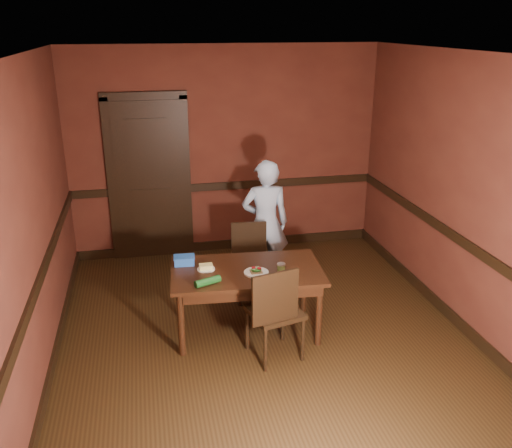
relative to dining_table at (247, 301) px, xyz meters
name	(u,v)px	position (x,y,z in m)	size (l,w,h in m)	color
floor	(263,333)	(0.15, -0.08, -0.34)	(4.00, 4.50, 0.01)	#301E0D
ceiling	(265,53)	(0.15, -0.08, 2.36)	(4.00, 4.50, 0.01)	silver
wall_back	(226,152)	(0.15, 2.17, 1.01)	(4.00, 0.02, 2.70)	#542419
wall_front	(356,337)	(0.15, -2.33, 1.01)	(4.00, 0.02, 2.70)	#542419
wall_left	(34,222)	(-1.85, -0.08, 1.01)	(0.02, 4.50, 2.70)	#542419
wall_right	(460,193)	(2.15, -0.08, 1.01)	(0.02, 4.50, 2.70)	#542419
dado_back	(227,186)	(0.15, 2.15, 0.56)	(4.00, 0.03, 0.10)	black
dado_left	(43,270)	(-1.84, -0.08, 0.56)	(0.03, 4.50, 0.10)	black
dado_right	(453,235)	(2.13, -0.08, 0.56)	(0.03, 4.50, 0.10)	black
baseboard_back	(228,244)	(0.15, 2.15, -0.28)	(4.00, 0.03, 0.12)	black
baseboard_left	(56,352)	(-1.84, -0.08, -0.28)	(0.03, 4.50, 0.12)	black
baseboard_right	(443,308)	(2.13, -0.08, -0.28)	(0.03, 4.50, 0.12)	black
door	(149,176)	(-0.85, 2.13, 0.75)	(1.05, 0.07, 2.20)	black
dining_table	(247,301)	(0.00, 0.00, 0.00)	(1.46, 0.82, 0.69)	black
chair_far	(253,263)	(0.21, 0.68, 0.08)	(0.40, 0.40, 0.85)	black
chair_near	(275,310)	(0.17, -0.46, 0.13)	(0.44, 0.44, 0.95)	black
person	(265,223)	(0.42, 1.04, 0.41)	(0.55, 0.36, 1.51)	#A7BFD7
sandwich_plate	(256,272)	(0.07, -0.10, 0.36)	(0.24, 0.24, 0.06)	silver
sauce_jar	(281,268)	(0.31, -0.14, 0.39)	(0.08, 0.08, 0.10)	#659144
cheese_saucer	(206,268)	(-0.39, 0.08, 0.36)	(0.17, 0.17, 0.05)	silver
food_tub	(184,260)	(-0.58, 0.25, 0.39)	(0.22, 0.15, 0.09)	blue
wrapped_veg	(208,281)	(-0.41, -0.25, 0.38)	(0.07, 0.07, 0.25)	#184E1B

